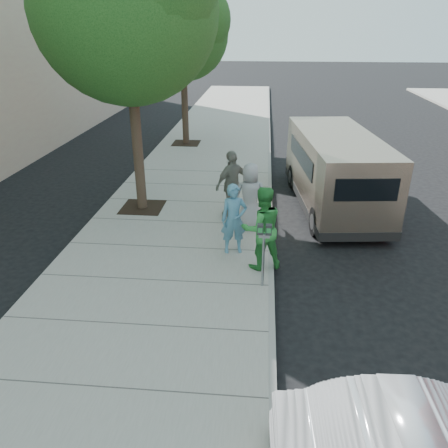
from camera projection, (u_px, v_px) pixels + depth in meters
The scene contains 11 objects.
ground at pixel (211, 254), 10.53m from camera, with size 120.00×120.00×0.00m, color black.
sidewalk at pixel (170, 250), 10.58m from camera, with size 5.00×60.00×0.15m, color gray.
curb_face at pixel (271, 254), 10.38m from camera, with size 0.12×60.00×0.16m, color gray.
tree_near at pixel (127, 2), 10.57m from camera, with size 4.62×4.60×7.53m.
tree_far at pixel (183, 28), 17.73m from camera, with size 3.92×3.80×6.49m.
parking_meter at pixel (264, 242), 8.58m from camera, with size 0.29×0.10×1.38m.
van at pixel (335, 169), 12.83m from camera, with size 2.58×6.10×2.20m.
person_officer at pixel (234, 219), 10.00m from camera, with size 0.61×0.40×1.66m, color teal.
person_green_shirt at pixel (262, 228), 9.31m from camera, with size 0.91×0.71×1.87m, color green.
person_gray_shirt at pixel (250, 196), 11.20m from camera, with size 0.85×0.56×1.75m, color #969698.
person_striped_polo at pixel (232, 184), 11.91m from camera, with size 1.09×0.45×1.86m, color gray.
Camera 1 is at (1.16, -9.20, 5.06)m, focal length 35.00 mm.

